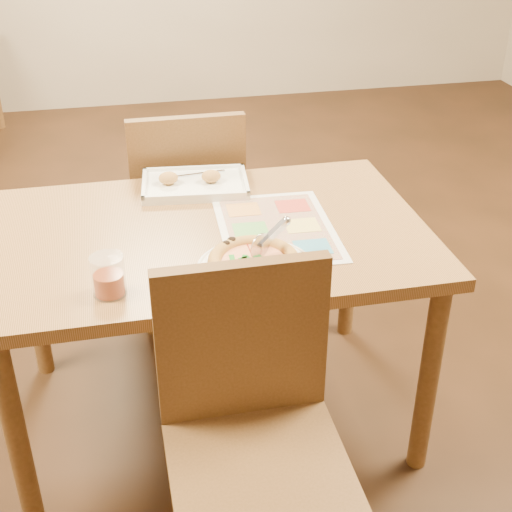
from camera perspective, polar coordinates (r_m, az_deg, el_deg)
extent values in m
plane|color=black|center=(2.55, -3.20, -12.33)|extent=(7.00, 7.00, 0.00)
cube|color=#97653C|center=(2.15, -3.73, 1.62)|extent=(1.30, 0.85, 0.04)
cylinder|color=brown|center=(2.07, -18.58, -13.74)|extent=(0.06, 0.06, 0.68)
cylinder|color=brown|center=(2.65, -17.44, -2.89)|extent=(0.06, 0.06, 0.68)
cylinder|color=brown|center=(2.21, 13.63, -9.59)|extent=(0.06, 0.06, 0.68)
cylinder|color=brown|center=(2.76, 7.53, -0.21)|extent=(0.06, 0.06, 0.68)
cube|color=brown|center=(1.75, 0.22, -16.61)|extent=(0.42, 0.42, 0.04)
cube|color=brown|center=(1.73, -1.10, -6.99)|extent=(0.42, 0.04, 0.45)
cube|color=brown|center=(2.88, -5.70, 3.73)|extent=(0.42, 0.42, 0.04)
cube|color=brown|center=(2.61, -5.43, 6.35)|extent=(0.42, 0.04, 0.45)
cylinder|color=white|center=(1.92, 0.00, -1.07)|extent=(0.40, 0.40, 0.02)
cylinder|color=gold|center=(1.92, -0.17, -0.60)|extent=(0.24, 0.24, 0.01)
cylinder|color=#EDC580|center=(1.91, -0.18, -0.39)|extent=(0.20, 0.20, 0.01)
torus|color=gold|center=(1.91, -0.18, -0.37)|extent=(0.25, 0.25, 0.04)
cylinder|color=silver|center=(1.90, 0.36, 0.79)|extent=(0.06, 0.04, 0.07)
cube|color=silver|center=(1.93, 1.41, 1.83)|extent=(0.10, 0.08, 0.06)
cube|color=white|center=(2.40, -4.89, 5.63)|extent=(0.37, 0.27, 0.02)
cube|color=silver|center=(2.40, -4.91, 5.91)|extent=(0.17, 0.03, 0.00)
ellipsoid|color=#BA8143|center=(2.39, -7.03, 6.21)|extent=(0.07, 0.05, 0.04)
ellipsoid|color=#BA8143|center=(2.39, -3.61, 6.39)|extent=(0.07, 0.05, 0.04)
cylinder|color=maroon|center=(1.85, -11.67, -2.18)|extent=(0.08, 0.08, 0.06)
cylinder|color=white|center=(1.84, -11.74, -1.56)|extent=(0.09, 0.09, 0.11)
cube|color=silver|center=(2.14, 1.64, 2.25)|extent=(0.36, 0.49, 0.00)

